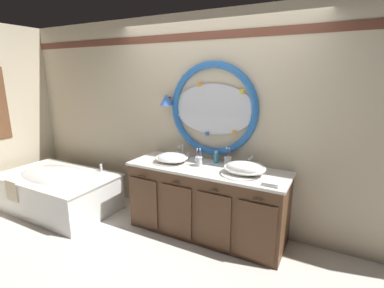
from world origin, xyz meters
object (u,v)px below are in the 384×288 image
sink_basin_left (172,158)px  sink_basin_right (245,168)px  toothbrush_holder_left (199,161)px  bathtub (58,188)px  soap_dispenser (216,157)px  toothbrush_holder_right (228,160)px  folded_hand_towel (271,184)px

sink_basin_left → sink_basin_right: (0.92, -0.00, 0.01)m
toothbrush_holder_left → bathtub: bearing=-168.4°
sink_basin_left → soap_dispenser: (0.49, 0.23, 0.01)m
toothbrush_holder_right → soap_dispenser: 0.15m
toothbrush_holder_left → soap_dispenser: bearing=56.6°
toothbrush_holder_left → folded_hand_towel: 0.91m
bathtub → soap_dispenser: soap_dispenser is taller
soap_dispenser → toothbrush_holder_right: bearing=2.5°
soap_dispenser → folded_hand_towel: size_ratio=1.01×
toothbrush_holder_right → folded_hand_towel: 0.73m
bathtub → sink_basin_right: sink_basin_right is taller
sink_basin_right → toothbrush_holder_right: bearing=140.4°
toothbrush_holder_left → folded_hand_towel: bearing=-12.7°
sink_basin_left → folded_hand_towel: 1.25m
toothbrush_holder_right → sink_basin_right: bearing=-39.6°
bathtub → sink_basin_left: (1.67, 0.39, 0.58)m
sink_basin_left → toothbrush_holder_right: (0.64, 0.23, -0.00)m
bathtub → folded_hand_towel: (2.91, 0.21, 0.55)m
bathtub → sink_basin_right: size_ratio=3.65×
folded_hand_towel → toothbrush_holder_right: bearing=145.8°
toothbrush_holder_left → toothbrush_holder_right: 0.35m
sink_basin_right → toothbrush_holder_right: 0.37m
toothbrush_holder_right → soap_dispenser: bearing=-177.5°
bathtub → sink_basin_left: sink_basin_left is taller
sink_basin_left → folded_hand_towel: sink_basin_left is taller
sink_basin_left → toothbrush_holder_right: size_ratio=1.85×
folded_hand_towel → soap_dispenser: bearing=151.8°
sink_basin_left → toothbrush_holder_left: 0.35m
toothbrush_holder_left → soap_dispenser: size_ratio=1.35×
toothbrush_holder_left → soap_dispenser: (0.13, 0.20, 0.01)m
sink_basin_left → sink_basin_right: sink_basin_right is taller
sink_basin_left → toothbrush_holder_left: (0.35, 0.02, 0.00)m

